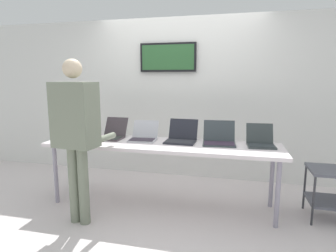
{
  "coord_description": "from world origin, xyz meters",
  "views": [
    {
      "loc": [
        0.84,
        -3.17,
        1.54
      ],
      "look_at": [
        0.07,
        0.01,
        0.99
      ],
      "focal_mm": 30.09,
      "sensor_mm": 36.0,
      "label": 1
    }
  ],
  "objects": [
    {
      "name": "ground",
      "position": [
        0.0,
        0.0,
        -0.02
      ],
      "size": [
        8.0,
        8.0,
        0.04
      ],
      "primitive_type": "cube",
      "color": "silver"
    },
    {
      "name": "back_wall",
      "position": [
        -0.0,
        1.13,
        1.24
      ],
      "size": [
        8.0,
        0.11,
        2.44
      ],
      "color": "silver",
      "rests_on": "ground"
    },
    {
      "name": "workbench",
      "position": [
        0.0,
        0.0,
        0.72
      ],
      "size": [
        2.79,
        0.7,
        0.78
      ],
      "color": "silver",
      "rests_on": "ground"
    },
    {
      "name": "equipment_box",
      "position": [
        -1.15,
        0.1,
        0.93
      ],
      "size": [
        0.39,
        0.31,
        0.3
      ],
      "color": "gray",
      "rests_on": "workbench"
    },
    {
      "name": "laptop_station_0",
      "position": [
        -0.7,
        0.13,
        0.83
      ],
      "size": [
        0.31,
        0.39,
        0.25
      ],
      "color": "#3C3339",
      "rests_on": "workbench"
    },
    {
      "name": "laptop_station_1",
      "position": [
        -0.27,
        0.12,
        0.83
      ],
      "size": [
        0.35,
        0.37,
        0.23
      ],
      "color": "#AEAEB8",
      "rests_on": "workbench"
    },
    {
      "name": "laptop_station_2",
      "position": [
        0.21,
        0.13,
        0.84
      ],
      "size": [
        0.37,
        0.37,
        0.26
      ],
      "color": "#21222B",
      "rests_on": "workbench"
    },
    {
      "name": "laptop_station_3",
      "position": [
        0.67,
        0.14,
        0.84
      ],
      "size": [
        0.4,
        0.4,
        0.26
      ],
      "color": "#333B40",
      "rests_on": "workbench"
    },
    {
      "name": "laptop_station_4",
      "position": [
        1.13,
        0.14,
        0.83
      ],
      "size": [
        0.33,
        0.35,
        0.24
      ],
      "color": "#343B3C",
      "rests_on": "workbench"
    },
    {
      "name": "person",
      "position": [
        -0.75,
        -0.62,
        1.05
      ],
      "size": [
        0.49,
        0.63,
        1.73
      ],
      "color": "gray",
      "rests_on": "ground"
    },
    {
      "name": "paper_sheet",
      "position": [
        -1.0,
        -0.17,
        0.78
      ],
      "size": [
        0.22,
        0.3,
        0.0
      ],
      "color": "white",
      "rests_on": "workbench"
    },
    {
      "name": "storage_cart",
      "position": [
        1.93,
        0.09,
        0.38
      ],
      "size": [
        0.56,
        0.44,
        0.57
      ],
      "color": "#4B4D58",
      "rests_on": "ground"
    }
  ]
}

